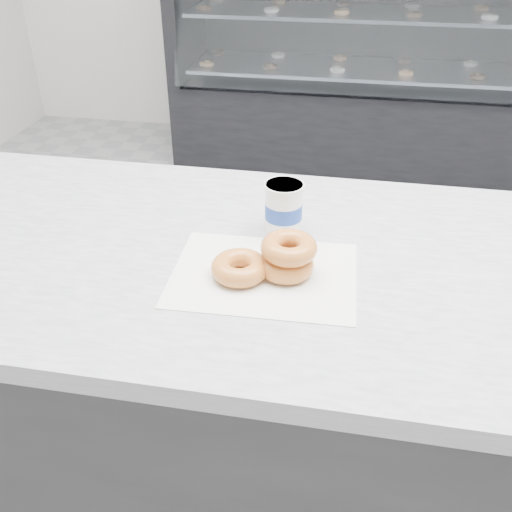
{
  "coord_description": "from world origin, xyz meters",
  "views": [
    {
      "loc": [
        -0.05,
        -1.53,
        1.5
      ],
      "look_at": [
        -0.21,
        -0.65,
        0.92
      ],
      "focal_mm": 40.0,
      "sensor_mm": 36.0,
      "label": 1
    }
  ],
  "objects": [
    {
      "name": "wax_paper",
      "position": [
        -0.19,
        -0.67,
        0.9
      ],
      "size": [
        0.35,
        0.27,
        0.0
      ],
      "primitive_type": "cube",
      "rotation": [
        0.0,
        0.0,
        0.03
      ],
      "color": "silver",
      "rests_on": "counter"
    },
    {
      "name": "coffee_cup",
      "position": [
        -0.18,
        -0.51,
        0.96
      ],
      "size": [
        0.09,
        0.09,
        0.11
      ],
      "rotation": [
        0.0,
        0.0,
        -0.13
      ],
      "color": "white",
      "rests_on": "counter"
    },
    {
      "name": "display_case",
      "position": [
        0.0,
        2.12,
        0.49
      ],
      "size": [
        2.4,
        0.74,
        1.25
      ],
      "color": "black",
      "rests_on": "ground"
    },
    {
      "name": "counter",
      "position": [
        0.0,
        -0.6,
        0.45
      ],
      "size": [
        3.06,
        0.76,
        0.9
      ],
      "color": "#333335",
      "rests_on": "ground"
    },
    {
      "name": "ground",
      "position": [
        0.0,
        0.0,
        0.0
      ],
      "size": [
        5.0,
        5.0,
        0.0
      ],
      "primitive_type": "plane",
      "color": "#949497",
      "rests_on": "ground"
    },
    {
      "name": "donut_single",
      "position": [
        -0.24,
        -0.69,
        0.92
      ],
      "size": [
        0.14,
        0.14,
        0.04
      ],
      "primitive_type": "torus",
      "rotation": [
        0.0,
        0.0,
        -0.35
      ],
      "color": "orange",
      "rests_on": "wax_paper"
    },
    {
      "name": "donut_stack",
      "position": [
        -0.15,
        -0.66,
        0.94
      ],
      "size": [
        0.15,
        0.15,
        0.07
      ],
      "color": "orange",
      "rests_on": "wax_paper"
    }
  ]
}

